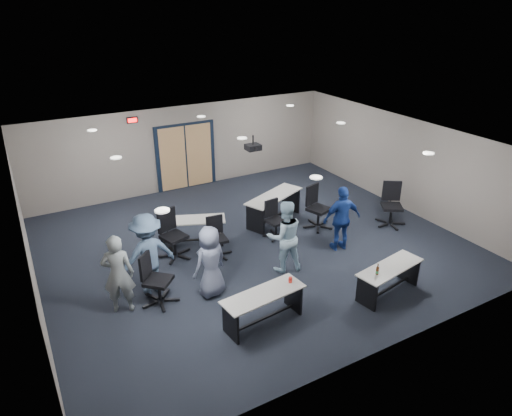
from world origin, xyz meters
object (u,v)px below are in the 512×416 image
table_front_right (389,275)px  person_plaid (210,262)px  table_front_left (264,303)px  person_back (148,254)px  person_navy (342,219)px  table_back_left (192,227)px  person_lightblue (285,236)px  chair_loose_right (392,205)px  person_gray (118,274)px  table_back_right (274,204)px  chair_back_c (276,220)px  chair_loose_left (158,279)px  chair_back_b (218,238)px  chair_back_a (174,235)px  chair_back_d (319,208)px

table_front_right → person_plaid: size_ratio=1.07×
table_front_left → person_back: 2.65m
person_back → person_navy: bearing=167.3°
table_front_right → table_back_left: bearing=115.1°
table_front_right → person_lightblue: size_ratio=0.99×
person_back → table_front_left: bearing=120.7°
chair_loose_right → person_gray: person_gray is taller
table_front_left → chair_loose_right: 5.50m
person_plaid → person_lightblue: 1.86m
table_back_right → chair_back_c: 0.95m
table_front_left → person_plaid: bearing=103.6°
chair_loose_left → person_navy: (4.65, -0.05, 0.27)m
person_plaid → chair_back_b: bearing=-134.5°
chair_back_a → chair_loose_left: chair_back_a is taller
table_back_right → chair_back_c: bearing=-141.1°
person_gray → person_navy: (5.39, -0.16, -0.02)m
table_back_right → person_plaid: size_ratio=1.28×
chair_back_b → person_navy: person_navy is taller
table_front_left → person_back: person_back is taller
chair_back_c → person_lightblue: 1.60m
person_plaid → table_back_left: bearing=-116.4°
person_gray → person_back: bearing=-132.4°
chair_loose_right → person_back: (-6.73, 0.17, 0.30)m
chair_loose_left → person_gray: bearing=124.3°
table_front_right → chair_back_d: bearing=70.8°
chair_back_b → person_back: bearing=-155.1°
person_back → chair_back_d: bearing=-178.4°
person_back → table_front_right: bearing=143.5°
table_back_left → chair_loose_left: 2.51m
person_lightblue → person_plaid: bearing=15.5°
table_back_right → chair_back_d: bearing=-71.0°
table_front_left → table_back_right: 4.45m
chair_back_d → chair_back_b: bearing=163.0°
table_back_left → person_plaid: size_ratio=1.13×
table_back_left → person_navy: 3.75m
table_front_right → chair_back_b: 4.03m
chair_back_a → chair_back_d: chair_back_a is taller
table_back_right → table_front_right: bearing=-109.0°
table_front_left → chair_loose_right: chair_loose_right is taller
table_back_right → person_lightblue: (-1.10, -2.26, 0.32)m
chair_back_b → chair_back_a: bearing=159.9°
chair_back_a → person_gray: person_gray is taller
table_front_left → chair_back_a: 3.24m
chair_loose_left → chair_loose_right: size_ratio=0.94×
chair_back_c → person_back: 3.70m
table_front_left → chair_loose_left: size_ratio=1.51×
table_front_right → person_back: person_back is taller
chair_loose_left → chair_back_b: bearing=-15.5°
person_navy → table_front_left: bearing=36.9°
table_back_right → person_gray: person_gray is taller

